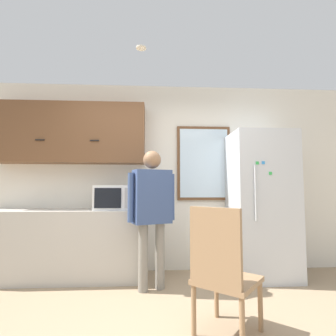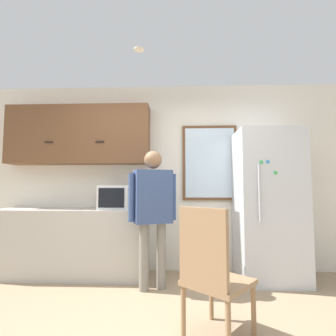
{
  "view_description": "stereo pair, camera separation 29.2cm",
  "coord_description": "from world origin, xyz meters",
  "px_view_note": "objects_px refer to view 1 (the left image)",
  "views": [
    {
      "loc": [
        -0.05,
        -2.01,
        1.17
      ],
      "look_at": [
        0.13,
        1.0,
        1.4
      ],
      "focal_mm": 28.0,
      "sensor_mm": 36.0,
      "label": 1
    },
    {
      "loc": [
        0.25,
        -2.01,
        1.17
      ],
      "look_at": [
        0.13,
        1.0,
        1.4
      ],
      "focal_mm": 28.0,
      "sensor_mm": 36.0,
      "label": 2
    }
  ],
  "objects_px": {
    "person": "(152,204)",
    "refrigerator": "(261,204)",
    "microwave": "(114,197)",
    "chair": "(222,268)"
  },
  "relations": [
    {
      "from": "microwave",
      "to": "refrigerator",
      "type": "bearing_deg",
      "value": -0.77
    },
    {
      "from": "refrigerator",
      "to": "person",
      "type": "bearing_deg",
      "value": -166.25
    },
    {
      "from": "microwave",
      "to": "person",
      "type": "height_order",
      "value": "person"
    },
    {
      "from": "person",
      "to": "chair",
      "type": "xyz_separation_m",
      "value": [
        0.56,
        -1.02,
        -0.44
      ]
    },
    {
      "from": "microwave",
      "to": "person",
      "type": "distance_m",
      "value": 0.64
    },
    {
      "from": "person",
      "to": "chair",
      "type": "height_order",
      "value": "person"
    },
    {
      "from": "person",
      "to": "refrigerator",
      "type": "bearing_deg",
      "value": -7.57
    },
    {
      "from": "person",
      "to": "refrigerator",
      "type": "relative_size",
      "value": 0.84
    },
    {
      "from": "microwave",
      "to": "chair",
      "type": "xyz_separation_m",
      "value": [
        1.06,
        -1.41,
        -0.51
      ]
    },
    {
      "from": "microwave",
      "to": "person",
      "type": "relative_size",
      "value": 0.29
    }
  ]
}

